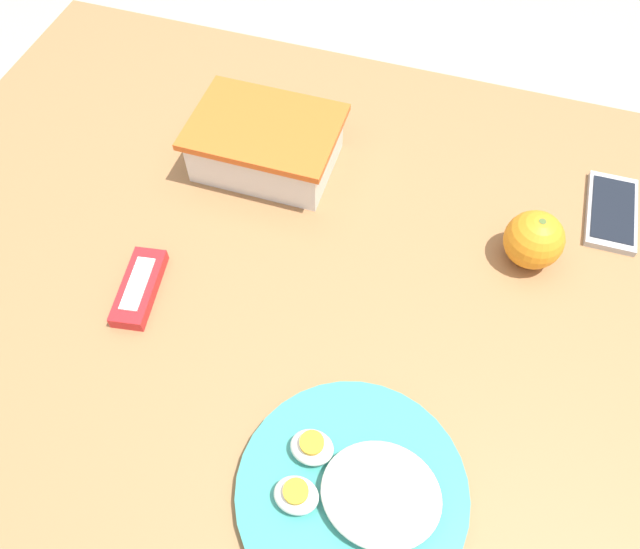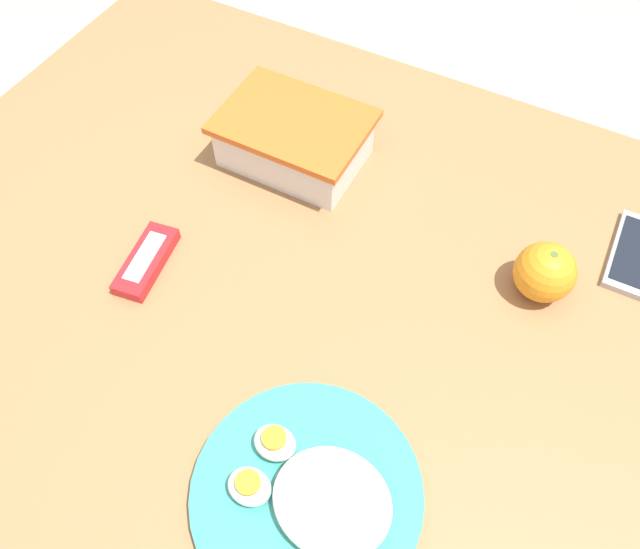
# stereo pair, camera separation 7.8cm
# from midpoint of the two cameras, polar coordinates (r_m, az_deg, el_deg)

# --- Properties ---
(ground_plane) EXTENTS (10.00, 10.00, 0.00)m
(ground_plane) POSITION_cam_midpoint_polar(r_m,az_deg,el_deg) (1.52, -2.71, -17.14)
(ground_plane) COLOR #B2A899
(table) EXTENTS (1.21, 0.95, 0.77)m
(table) POSITION_cam_midpoint_polar(r_m,az_deg,el_deg) (0.90, -4.38, -5.02)
(table) COLOR #996B42
(table) RESTS_ON ground_plane
(food_container) EXTENTS (0.21, 0.15, 0.08)m
(food_container) POSITION_cam_midpoint_polar(r_m,az_deg,el_deg) (0.93, -7.40, 11.36)
(food_container) COLOR white
(food_container) RESTS_ON table
(orange_fruit) EXTENTS (0.08, 0.08, 0.08)m
(orange_fruit) POSITION_cam_midpoint_polar(r_m,az_deg,el_deg) (0.84, 16.49, 2.86)
(orange_fruit) COLOR orange
(orange_fruit) RESTS_ON table
(rice_plate) EXTENTS (0.25, 0.25, 0.05)m
(rice_plate) POSITION_cam_midpoint_polar(r_m,az_deg,el_deg) (0.69, -0.05, -19.50)
(rice_plate) COLOR teal
(rice_plate) RESTS_ON table
(candy_bar) EXTENTS (0.06, 0.12, 0.02)m
(candy_bar) POSITION_cam_midpoint_polar(r_m,az_deg,el_deg) (0.84, -18.79, -1.34)
(candy_bar) COLOR red
(candy_bar) RESTS_ON table
(cell_phone) EXTENTS (0.07, 0.14, 0.01)m
(cell_phone) POSITION_cam_midpoint_polar(r_m,az_deg,el_deg) (0.95, 23.02, 5.15)
(cell_phone) COLOR #ADADB2
(cell_phone) RESTS_ON table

